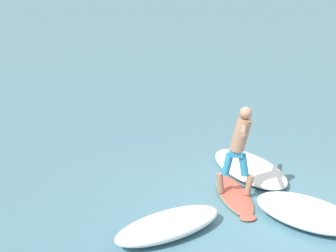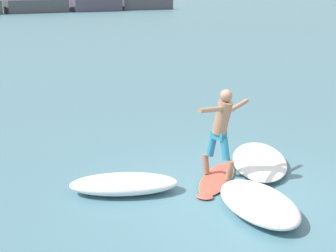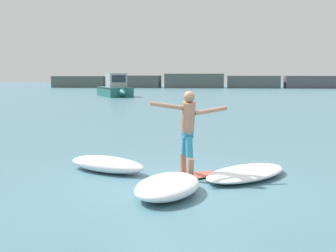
{
  "view_description": "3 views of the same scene",
  "coord_description": "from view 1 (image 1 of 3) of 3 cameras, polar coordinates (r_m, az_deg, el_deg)",
  "views": [
    {
      "loc": [
        -7.85,
        -2.5,
        4.32
      ],
      "look_at": [
        0.52,
        2.18,
        1.07
      ],
      "focal_mm": 50.0,
      "sensor_mm": 36.0,
      "label": 1
    },
    {
      "loc": [
        -5.35,
        -6.35,
        3.72
      ],
      "look_at": [
        0.13,
        2.33,
        0.64
      ],
      "focal_mm": 50.0,
      "sensor_mm": 36.0,
      "label": 2
    },
    {
      "loc": [
        0.65,
        -9.36,
        2.23
      ],
      "look_at": [
        -0.42,
        1.52,
        0.99
      ],
      "focal_mm": 50.0,
      "sensor_mm": 36.0,
      "label": 3
    }
  ],
  "objects": [
    {
      "name": "ground_plane",
      "position": [
        9.3,
        10.36,
        -9.28
      ],
      "size": [
        200.0,
        200.0,
        0.0
      ],
      "primitive_type": "plane",
      "color": "slate"
    },
    {
      "name": "surfboard",
      "position": [
        9.47,
        8.11,
        -8.39
      ],
      "size": [
        1.81,
        1.56,
        0.21
      ],
      "color": "#DB5342",
      "rests_on": "ground"
    },
    {
      "name": "surfer",
      "position": [
        9.05,
        8.72,
        -2.14
      ],
      "size": [
        1.6,
        0.8,
        1.8
      ],
      "color": "#986D54",
      "rests_on": "surfboard"
    },
    {
      "name": "wave_foam_at_tail",
      "position": [
        10.58,
        9.87,
        -5.03
      ],
      "size": [
        2.34,
        2.56,
        0.22
      ],
      "color": "white",
      "rests_on": "ground"
    },
    {
      "name": "wave_foam_at_nose",
      "position": [
        8.85,
        16.49,
        -10.05
      ],
      "size": [
        1.47,
        2.09,
        0.35
      ],
      "color": "white",
      "rests_on": "ground"
    },
    {
      "name": "wave_foam_beside",
      "position": [
        8.12,
        0.09,
        -11.99
      ],
      "size": [
        2.16,
        1.65,
        0.35
      ],
      "color": "white",
      "rests_on": "ground"
    }
  ]
}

